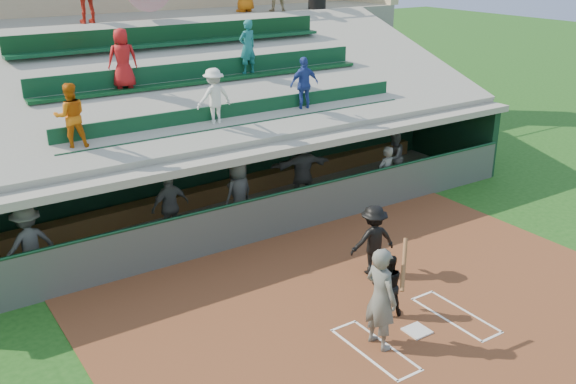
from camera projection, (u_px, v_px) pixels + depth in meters
ground at (417, 332)px, 11.93m from camera, size 100.00×100.00×0.00m
dirt_slab at (398, 320)px, 12.32m from camera, size 11.00×9.00×0.02m
home_plate at (417, 331)px, 11.92m from camera, size 0.43×0.43×0.03m
batters_box_chalk at (417, 331)px, 11.92m from camera, size 2.65×1.85×0.01m
dugout_floor at (239, 214)px, 17.18m from camera, size 16.00×3.50×0.04m
concourse_slab at (139, 86)px, 21.62m from camera, size 20.00×3.00×4.60m
grandstand at (175, 105)px, 19.30m from camera, size 20.40×10.40×7.80m
batter_at_plate at (381, 298)px, 11.18m from camera, size 0.87×0.78×1.95m
catcher at (388, 285)px, 12.28m from camera, size 0.75×0.68×1.26m
home_umpire at (373, 240)px, 13.79m from camera, size 1.12×0.79×1.58m
dugout_bench at (213, 193)px, 17.91m from camera, size 15.14×1.34×0.45m
dugout_player_a at (29, 244)px, 13.40m from camera, size 1.23×0.87×1.72m
dugout_player_b at (170, 206)px, 15.39m from camera, size 1.03×0.53×1.69m
dugout_player_c at (239, 193)px, 16.21m from camera, size 0.93×0.72×1.68m
dugout_player_d at (302, 168)px, 17.74m from camera, size 1.83×0.87×1.90m
dugout_player_e at (385, 174)px, 17.66m from camera, size 0.64×0.46×1.61m
dugout_player_f at (394, 157)px, 19.18m from camera, size 0.91×0.82×1.55m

